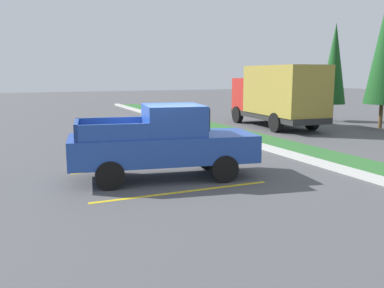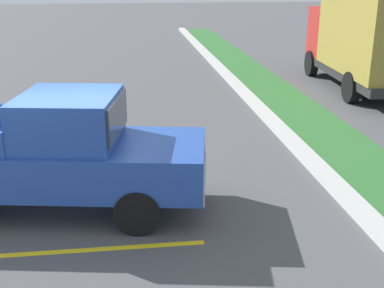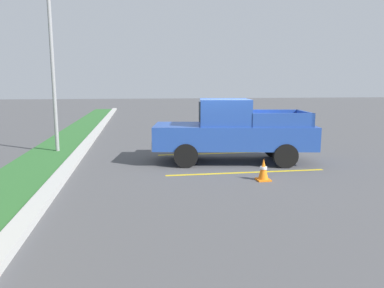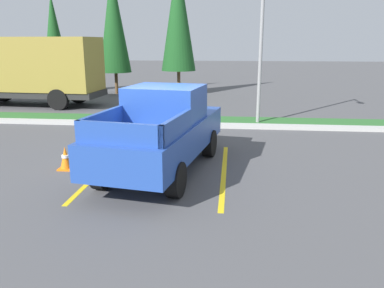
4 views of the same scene
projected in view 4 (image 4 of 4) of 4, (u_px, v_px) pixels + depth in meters
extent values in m
plane|color=#4C4C4F|center=(161.00, 167.00, 10.07)|extent=(120.00, 120.00, 0.00)
cube|color=yellow|center=(104.00, 168.00, 9.96)|extent=(0.12, 4.80, 0.01)
cube|color=yellow|center=(224.00, 172.00, 9.64)|extent=(0.12, 4.80, 0.01)
cube|color=#B2B2AD|center=(185.00, 125.00, 14.86)|extent=(56.00, 0.40, 0.15)
cube|color=#2D662D|center=(188.00, 120.00, 15.93)|extent=(56.00, 1.80, 0.06)
cylinder|color=black|center=(153.00, 139.00, 11.37)|extent=(0.40, 0.80, 0.76)
cylinder|color=black|center=(209.00, 143.00, 10.93)|extent=(0.40, 0.80, 0.76)
cylinder|color=black|center=(102.00, 172.00, 8.48)|extent=(0.40, 0.80, 0.76)
cylinder|color=black|center=(176.00, 180.00, 8.04)|extent=(0.40, 0.80, 0.76)
cube|color=#23479E|center=(162.00, 137.00, 9.58)|extent=(2.74, 5.44, 0.76)
cube|color=#23479E|center=(166.00, 103.00, 9.65)|extent=(2.00, 1.87, 0.84)
cube|color=#2D3842|center=(176.00, 97.00, 10.40)|extent=(1.61, 0.33, 0.63)
cube|color=#23479E|center=(101.00, 122.00, 8.29)|extent=(0.42, 1.89, 0.44)
cube|color=#23479E|center=(177.00, 127.00, 7.85)|extent=(0.42, 1.89, 0.44)
cube|color=#23479E|center=(119.00, 134.00, 7.23)|extent=(1.79, 0.40, 0.44)
cube|color=silver|center=(190.00, 126.00, 12.01)|extent=(1.81, 0.46, 0.28)
cylinder|color=black|center=(4.00, 92.00, 21.26)|extent=(1.02, 0.36, 1.00)
cylinder|color=black|center=(58.00, 100.00, 18.45)|extent=(1.02, 0.36, 1.00)
cylinder|color=black|center=(79.00, 94.00, 20.55)|extent=(1.02, 0.36, 1.00)
cube|color=#262626|center=(36.00, 93.00, 19.75)|extent=(6.93, 2.72, 0.30)
cube|color=olive|center=(48.00, 64.00, 19.25)|extent=(5.14, 2.71, 2.60)
cylinder|color=gray|center=(261.00, 33.00, 14.57)|extent=(0.14, 0.14, 7.00)
cylinder|color=brown|center=(58.00, 84.00, 24.68)|extent=(0.20, 0.20, 1.09)
cone|color=#194C1E|center=(54.00, 35.00, 23.91)|extent=(1.57, 1.57, 4.96)
cylinder|color=brown|center=(117.00, 83.00, 24.23)|extent=(0.20, 0.20, 1.35)
cone|color=#194C1E|center=(113.00, 21.00, 23.27)|extent=(1.94, 1.94, 6.13)
cylinder|color=brown|center=(179.00, 82.00, 24.11)|extent=(0.20, 0.20, 1.46)
cone|color=#194C1E|center=(178.00, 14.00, 23.08)|extent=(2.10, 2.10, 6.63)
cube|color=orange|center=(66.00, 168.00, 9.88)|extent=(0.36, 0.36, 0.04)
cone|color=orange|center=(65.00, 157.00, 9.81)|extent=(0.28, 0.28, 0.56)
cylinder|color=white|center=(65.00, 156.00, 9.80)|extent=(0.19, 0.19, 0.07)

